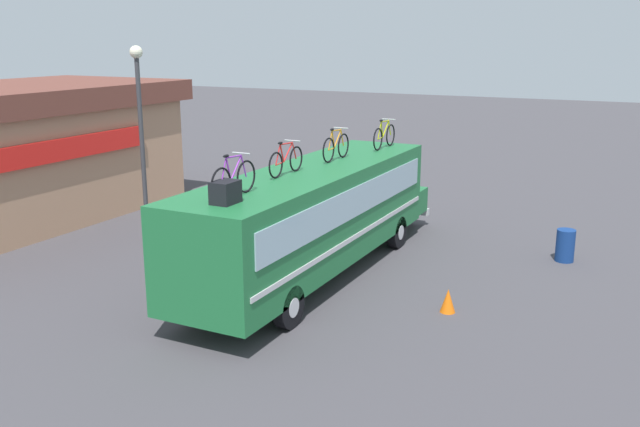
{
  "coord_description": "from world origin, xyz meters",
  "views": [
    {
      "loc": [
        -15.67,
        -8.12,
        6.27
      ],
      "look_at": [
        0.45,
        0.0,
        1.66
      ],
      "focal_mm": 38.82,
      "sensor_mm": 36.0,
      "label": 1
    }
  ],
  "objects": [
    {
      "name": "ground_plane",
      "position": [
        0.0,
        0.0,
        0.0
      ],
      "size": [
        120.0,
        120.0,
        0.0
      ],
      "primitive_type": "plane",
      "color": "#423F44"
    },
    {
      "name": "bus",
      "position": [
        0.2,
        0.0,
        1.71
      ],
      "size": [
        11.7,
        2.5,
        2.96
      ],
      "color": "#1E6B38",
      "rests_on": "ground"
    },
    {
      "name": "luggage_bag_1",
      "position": [
        -4.22,
        -0.18,
        3.2
      ],
      "size": [
        0.58,
        0.44,
        0.47
      ],
      "primitive_type": "cube",
      "color": "black",
      "rests_on": "bus"
    },
    {
      "name": "rooftop_bicycle_1",
      "position": [
        -3.65,
        -0.02,
        3.36
      ],
      "size": [
        1.67,
        0.44,
        0.96
      ],
      "color": "black",
      "rests_on": "bus"
    },
    {
      "name": "rooftop_bicycle_2",
      "position": [
        -1.01,
        0.2,
        3.32
      ],
      "size": [
        1.66,
        0.44,
        0.86
      ],
      "color": "black",
      "rests_on": "bus"
    },
    {
      "name": "rooftop_bicycle_3",
      "position": [
        1.45,
        0.01,
        3.34
      ],
      "size": [
        1.64,
        0.44,
        0.91
      ],
      "color": "black",
      "rests_on": "bus"
    },
    {
      "name": "rooftop_bicycle_4",
      "position": [
        4.04,
        -0.4,
        3.34
      ],
      "size": [
        1.73,
        0.44,
        0.91
      ],
      "color": "black",
      "rests_on": "bus"
    },
    {
      "name": "trash_bin",
      "position": [
        4.48,
        -5.87,
        0.47
      ],
      "size": [
        0.53,
        0.53,
        0.94
      ],
      "primitive_type": "cylinder",
      "color": "navy",
      "rests_on": "ground"
    },
    {
      "name": "traffic_cone",
      "position": [
        -0.76,
        -3.97,
        0.28
      ],
      "size": [
        0.36,
        0.36,
        0.57
      ],
      "primitive_type": "cone",
      "color": "orange",
      "rests_on": "ground"
    },
    {
      "name": "street_lamp",
      "position": [
        0.6,
        6.17,
        3.87
      ],
      "size": [
        0.39,
        0.39,
        6.04
      ],
      "color": "#38383D",
      "rests_on": "ground"
    }
  ]
}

